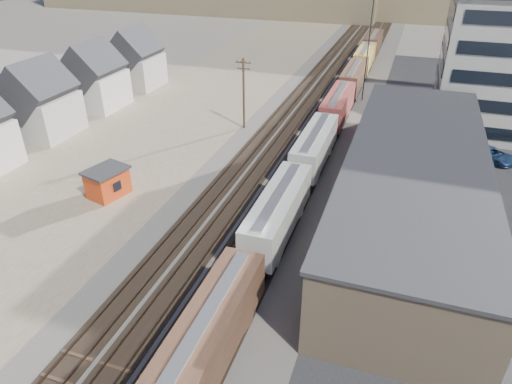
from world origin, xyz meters
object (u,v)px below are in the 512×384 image
(utility_pole_north, at_px, (244,92))
(freight_train, at_px, (327,124))
(parked_car_blue, at_px, (490,154))
(maintenance_shed, at_px, (108,182))

(utility_pole_north, bearing_deg, freight_train, -7.70)
(parked_car_blue, bearing_deg, utility_pole_north, 124.12)
(utility_pole_north, bearing_deg, maintenance_shed, -107.20)
(freight_train, bearing_deg, parked_car_blue, 4.03)
(maintenance_shed, bearing_deg, freight_train, 47.57)
(parked_car_blue, bearing_deg, maintenance_shed, 154.28)
(utility_pole_north, xyz_separation_m, parked_car_blue, (32.51, -0.24, -4.46))
(utility_pole_north, height_order, parked_car_blue, utility_pole_north)
(utility_pole_north, bearing_deg, parked_car_blue, -0.42)
(utility_pole_north, distance_m, maintenance_shed, 24.21)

